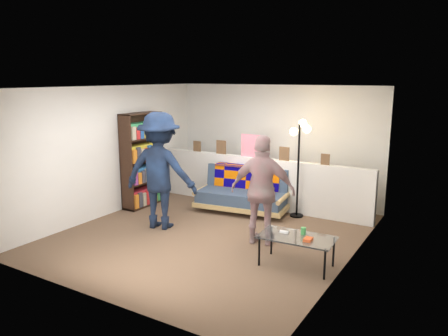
% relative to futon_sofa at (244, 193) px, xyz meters
% --- Properties ---
extents(ground, '(5.00, 5.00, 0.00)m').
position_rel_futon_sofa_xyz_m(ground, '(0.15, -1.39, -0.35)').
color(ground, brown).
rests_on(ground, ground).
extents(room_shell, '(4.60, 5.05, 2.45)m').
position_rel_futon_sofa_xyz_m(room_shell, '(0.15, -0.92, 1.32)').
color(room_shell, silver).
rests_on(room_shell, ground).
extents(half_wall_ledge, '(4.45, 0.15, 1.00)m').
position_rel_futon_sofa_xyz_m(half_wall_ledge, '(0.15, 0.41, 0.15)').
color(half_wall_ledge, silver).
rests_on(half_wall_ledge, ground).
extents(ledge_decor, '(2.97, 0.02, 0.45)m').
position_rel_futon_sofa_xyz_m(ledge_decor, '(-0.07, 0.39, 0.83)').
color(ledge_decor, brown).
rests_on(ledge_decor, half_wall_ledge).
extents(futon_sofa, '(1.85, 1.06, 0.75)m').
position_rel_futon_sofa_xyz_m(futon_sofa, '(0.00, 0.00, 0.00)').
color(futon_sofa, tan).
rests_on(futon_sofa, ground).
extents(bookshelf, '(0.31, 0.94, 1.87)m').
position_rel_futon_sofa_xyz_m(bookshelf, '(-1.93, -0.70, 0.52)').
color(bookshelf, black).
rests_on(bookshelf, ground).
extents(coffee_table, '(1.04, 0.61, 0.53)m').
position_rel_futon_sofa_xyz_m(coffee_table, '(1.83, -1.83, 0.05)').
color(coffee_table, black).
rests_on(coffee_table, ground).
extents(floor_lamp, '(0.41, 0.33, 1.80)m').
position_rel_futon_sofa_xyz_m(floor_lamp, '(1.02, 0.25, 0.93)').
color(floor_lamp, black).
rests_on(floor_lamp, ground).
extents(person_left, '(1.42, 1.00, 1.99)m').
position_rel_futon_sofa_xyz_m(person_left, '(-0.79, -1.53, 0.64)').
color(person_left, black).
rests_on(person_left, ground).
extents(person_right, '(1.07, 0.62, 1.71)m').
position_rel_futon_sofa_xyz_m(person_right, '(1.04, -1.32, 0.50)').
color(person_right, '#CA8388').
rests_on(person_right, ground).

